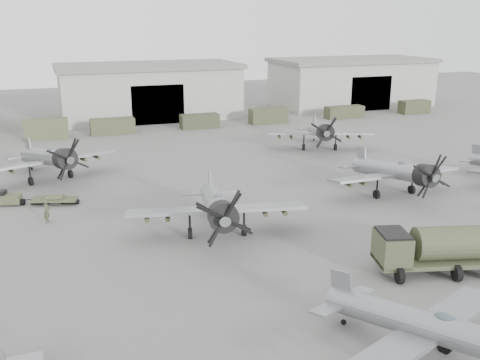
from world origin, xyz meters
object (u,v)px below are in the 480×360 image
object	(u,v)px
aircraft_far_1	(320,131)
fuel_tanker	(437,247)
aircraft_far_0	(50,158)
tug_trailer	(27,199)
ground_crew	(47,211)
aircraft_mid_2	(397,172)
aircraft_near_1	(432,328)
aircraft_mid_1	(217,206)

from	to	relation	value
aircraft_far_1	fuel_tanker	distance (m)	33.37
aircraft_far_0	tug_trailer	bearing A→B (deg)	-128.13
fuel_tanker	ground_crew	size ratio (longest dim) A/B	4.33
aircraft_mid_2	aircraft_far_0	size ratio (longest dim) A/B	0.96
aircraft_near_1	aircraft_far_0	world-z (taller)	aircraft_far_0
aircraft_mid_1	tug_trailer	bearing A→B (deg)	148.38
ground_crew	tug_trailer	bearing A→B (deg)	32.53
aircraft_mid_1	aircraft_far_0	xyz separation A→B (m)	(-11.13, 19.24, -0.00)
aircraft_far_0	tug_trailer	xyz separation A→B (m)	(-2.16, -6.61, -1.92)
aircraft_far_1	aircraft_mid_2	bearing A→B (deg)	-76.22
aircraft_far_0	fuel_tanker	bearing A→B (deg)	-72.70
aircraft_near_1	aircraft_mid_2	size ratio (longest dim) A/B	0.89
aircraft_far_0	aircraft_far_1	world-z (taller)	aircraft_far_0
aircraft_mid_2	ground_crew	xyz separation A→B (m)	(-29.89, 3.87, -1.36)
fuel_tanker	tug_trailer	size ratio (longest dim) A/B	1.24
fuel_tanker	tug_trailer	bearing A→B (deg)	152.40
fuel_tanker	ground_crew	bearing A→B (deg)	157.73
aircraft_near_1	ground_crew	world-z (taller)	aircraft_near_1
aircraft_near_1	aircraft_mid_2	world-z (taller)	aircraft_mid_2
aircraft_mid_2	aircraft_mid_1	bearing A→B (deg)	-169.78
aircraft_mid_1	tug_trailer	distance (m)	18.44
aircraft_near_1	aircraft_far_1	bearing A→B (deg)	47.59
aircraft_near_1	aircraft_far_0	distance (m)	40.43
aircraft_far_1	tug_trailer	xyz separation A→B (m)	(-33.55, -9.34, -1.87)
aircraft_near_1	tug_trailer	size ratio (longest dim) A/B	1.70
aircraft_far_0	ground_crew	size ratio (longest dim) A/B	6.87
aircraft_mid_2	fuel_tanker	bearing A→B (deg)	-117.67
aircraft_far_1	tug_trailer	world-z (taller)	aircraft_far_1
aircraft_near_1	aircraft_far_1	size ratio (longest dim) A/B	0.88
aircraft_mid_2	aircraft_far_1	world-z (taller)	aircraft_far_1
aircraft_far_0	aircraft_mid_2	bearing A→B (deg)	-48.05
fuel_tanker	aircraft_near_1	bearing A→B (deg)	-115.74
aircraft_mid_1	aircraft_far_0	bearing A→B (deg)	131.97
aircraft_mid_2	aircraft_far_1	xyz separation A→B (m)	(2.10, 18.34, 0.05)
tug_trailer	aircraft_far_1	bearing A→B (deg)	32.99
aircraft_near_1	fuel_tanker	bearing A→B (deg)	28.24
tug_trailer	ground_crew	distance (m)	5.38
aircraft_far_1	ground_crew	world-z (taller)	aircraft_far_1
aircraft_mid_2	tug_trailer	distance (m)	32.77
aircraft_far_0	aircraft_mid_1	bearing A→B (deg)	-79.94
aircraft_mid_2	tug_trailer	xyz separation A→B (m)	(-31.45, 9.00, -1.82)
aircraft_mid_2	tug_trailer	bearing A→B (deg)	162.95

